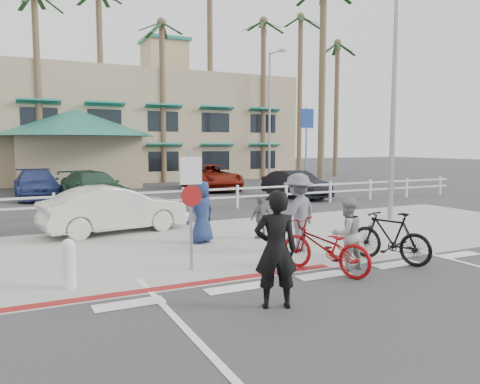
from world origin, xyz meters
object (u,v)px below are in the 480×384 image
sign_post (191,203)px  bike_red (324,247)px  bike_black (390,237)px  car_white_sedan (115,209)px

sign_post → bike_red: bearing=-30.5°
sign_post → bike_red: sign_post is taller
bike_black → car_white_sedan: bearing=-72.1°
bike_black → sign_post: bearing=-36.6°
car_white_sedan → bike_red: bearing=-165.0°
car_white_sedan → sign_post: bearing=176.9°
bike_red → car_white_sedan: size_ratio=0.49×
sign_post → car_white_sedan: sign_post is taller
sign_post → bike_black: sign_post is taller
bike_red → bike_black: 1.91m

